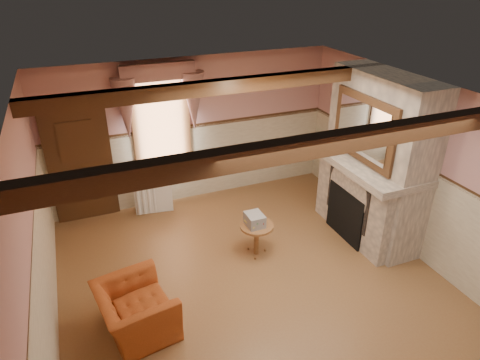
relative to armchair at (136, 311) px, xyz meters
name	(u,v)px	position (x,y,z in m)	size (l,w,h in m)	color
floor	(255,286)	(1.76, 0.19, -0.33)	(5.50, 6.00, 0.01)	brown
ceiling	(259,102)	(1.76, 0.19, 2.47)	(5.50, 6.00, 0.01)	silver
wall_back	(193,131)	(1.76, 3.19, 1.07)	(5.50, 0.02, 2.80)	tan
wall_left	(33,251)	(-0.99, 0.19, 1.07)	(0.02, 6.00, 2.80)	tan
wall_right	(419,170)	(4.51, 0.19, 1.07)	(0.02, 6.00, 2.80)	tan
wainscot	(256,244)	(1.76, 0.19, 0.42)	(5.50, 6.00, 1.50)	beige
chair_rail	(257,198)	(1.76, 0.19, 1.17)	(5.50, 6.00, 0.08)	black
firebox	(349,214)	(3.76, 0.79, 0.12)	(0.20, 0.95, 0.90)	black
armchair	(136,311)	(0.00, 0.00, 0.00)	(1.01, 0.88, 0.66)	#994219
side_table	(256,239)	(2.09, 0.92, -0.05)	(0.54, 0.54, 0.55)	brown
book_stack	(255,220)	(2.06, 0.93, 0.32)	(0.26, 0.32, 0.20)	#B7AD8C
radiator	(153,197)	(0.83, 2.89, -0.03)	(0.70, 0.18, 0.60)	white
bowl	(375,161)	(4.00, 0.63, 1.13)	(0.34, 0.34, 0.08)	brown
mantel_clock	(341,137)	(4.00, 1.60, 1.19)	(0.14, 0.24, 0.20)	#321C0E
oil_lamp	(360,146)	(4.00, 1.04, 1.23)	(0.11, 0.11, 0.28)	#BF8536
candle_red	(397,172)	(4.00, 0.12, 1.17)	(0.06, 0.06, 0.16)	maroon
jar_yellow	(376,161)	(4.00, 0.61, 1.15)	(0.06, 0.06, 0.12)	gold
fireplace	(377,159)	(4.18, 0.79, 1.07)	(0.85, 2.00, 2.80)	gray
mantel	(368,163)	(4.00, 0.79, 1.03)	(1.05, 2.05, 0.12)	gray
overmantel_mirror	(363,129)	(3.82, 0.79, 1.64)	(0.06, 1.44, 1.04)	silver
door	(81,166)	(-0.34, 3.13, 0.72)	(1.10, 0.10, 2.10)	black
window	(161,123)	(1.16, 3.16, 1.32)	(1.06, 0.08, 2.02)	white
window_drapes	(159,92)	(1.16, 3.07, 1.92)	(1.30, 0.14, 1.40)	gray
ceiling_beam_front	(311,146)	(1.76, -1.01, 2.37)	(5.50, 0.18, 0.20)	black
ceiling_beam_back	(224,86)	(1.76, 1.39, 2.37)	(5.50, 0.18, 0.20)	black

